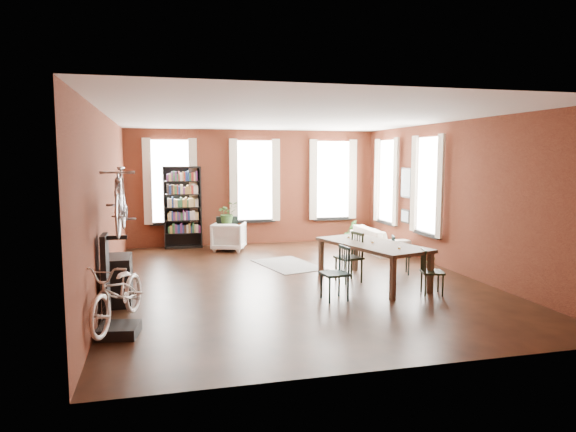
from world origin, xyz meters
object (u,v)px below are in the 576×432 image
object	(u,v)px
dining_chair_a	(335,273)
bicycle_floor	(117,263)
cream_sofa	(379,235)
dining_chair_d	(401,255)
bookshelf	(183,207)
bike_trainer	(119,330)
dining_table	(372,263)
console_table	(119,280)
dining_chair_b	(349,257)
plant_stand	(229,237)
dining_chair_c	(432,272)
white_armchair	(229,235)

from	to	relation	value
dining_chair_a	bicycle_floor	world-z (taller)	bicycle_floor
cream_sofa	bicycle_floor	distance (m)	8.02
dining_chair_d	bookshelf	size ratio (longest dim) A/B	0.36
bookshelf	bike_trainer	world-z (taller)	bookshelf
dining_chair_d	dining_chair_a	bearing A→B (deg)	145.90
dining_table	bike_trainer	world-z (taller)	dining_table
dining_table	bicycle_floor	distance (m)	4.94
dining_table	bookshelf	size ratio (longest dim) A/B	1.06
console_table	bicycle_floor	xyz separation A→B (m)	(0.12, -1.65, 0.61)
dining_chair_b	bike_trainer	xyz separation A→B (m)	(-4.16, -2.15, -0.41)
cream_sofa	plant_stand	world-z (taller)	cream_sofa
bookshelf	cream_sofa	bearing A→B (deg)	-18.95
cream_sofa	dining_table	bearing A→B (deg)	154.03
dining_chair_c	cream_sofa	size ratio (longest dim) A/B	0.39
bicycle_floor	dining_chair_b	bearing A→B (deg)	44.77
bike_trainer	plant_stand	xyz separation A→B (m)	(2.33, 6.22, 0.27)
dining_chair_a	dining_chair_b	xyz separation A→B (m)	(0.70, 1.16, 0.03)
dining_chair_b	bike_trainer	world-z (taller)	dining_chair_b
bookshelf	dining_chair_c	bearing A→B (deg)	-55.46
dining_chair_a	plant_stand	bearing A→B (deg)	-174.37
plant_stand	cream_sofa	bearing A→B (deg)	-15.65
dining_chair_b	dining_table	bearing A→B (deg)	43.04
dining_chair_c	bike_trainer	world-z (taller)	dining_chair_c
dining_chair_b	dining_chair_a	bearing A→B (deg)	-43.28
console_table	plant_stand	xyz separation A→B (m)	(2.44, 4.56, -0.06)
dining_table	console_table	world-z (taller)	console_table
dining_chair_b	bicycle_floor	distance (m)	4.70
dining_chair_a	dining_chair_c	xyz separation A→B (m)	(1.81, -0.08, -0.05)
plant_stand	dining_chair_b	bearing A→B (deg)	-65.86
bike_trainer	console_table	size ratio (longest dim) A/B	0.65
dining_table	cream_sofa	bearing A→B (deg)	47.36
dining_chair_d	cream_sofa	world-z (taller)	cream_sofa
dining_chair_d	console_table	distance (m)	5.63
bookshelf	white_armchair	world-z (taller)	bookshelf
bookshelf	plant_stand	xyz separation A→B (m)	(1.16, -0.64, -0.76)
dining_table	bookshelf	xyz separation A→B (m)	(-3.36, 4.97, 0.70)
cream_sofa	bike_trainer	bearing A→B (deg)	130.11
dining_chair_c	dining_chair_d	distance (m)	1.64
dining_chair_d	white_armchair	world-z (taller)	white_armchair
console_table	cream_sofa	bearing A→B (deg)	29.33
dining_chair_a	dining_chair_d	xyz separation A→B (m)	(2.00, 1.55, -0.06)
dining_chair_b	bookshelf	bearing A→B (deg)	-159.84
dining_chair_b	white_armchair	xyz separation A→B (m)	(-1.84, 3.98, -0.07)
dining_table	cream_sofa	xyz separation A→B (m)	(1.59, 3.27, 0.01)
dining_chair_a	bicycle_floor	xyz separation A→B (m)	(-3.45, -0.99, 0.55)
dining_chair_d	cream_sofa	xyz separation A→B (m)	(0.67, 2.62, 0.01)
dining_chair_b	dining_chair_d	xyz separation A→B (m)	(1.30, 0.39, -0.08)
dining_chair_d	bicycle_floor	size ratio (longest dim) A/B	0.46
console_table	white_armchair	bearing A→B (deg)	61.58
white_armchair	cream_sofa	world-z (taller)	white_armchair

